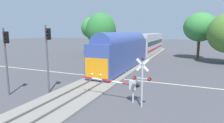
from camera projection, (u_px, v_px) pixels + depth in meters
ground_plane at (107, 77)px, 22.85m from camera, size 220.00×220.00×0.00m
road_centre_stripe at (107, 77)px, 22.85m from camera, size 44.00×0.20×0.01m
railway_track at (107, 77)px, 22.83m from camera, size 4.40×80.00×0.32m
commuter_train at (139, 46)px, 36.48m from camera, size 3.04×39.70×5.16m
crossing_gate_near at (127, 85)px, 14.83m from camera, size 5.13×0.40×1.80m
crossing_signal_mast at (142, 77)px, 13.60m from camera, size 1.36×0.44×3.79m
traffic_signal_near_left at (6, 51)px, 15.89m from camera, size 0.53×0.38×5.90m
traffic_signal_median at (48, 48)px, 16.52m from camera, size 0.53×0.38×6.17m
oak_far_right at (200, 27)px, 36.67m from camera, size 6.24×6.24×9.22m
pine_left_background at (91, 28)px, 47.08m from camera, size 5.11×5.11×9.03m
oak_behind_train at (101, 30)px, 42.04m from camera, size 6.75×6.75×9.64m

